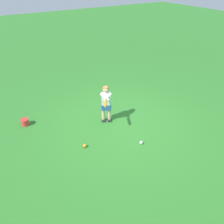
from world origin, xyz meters
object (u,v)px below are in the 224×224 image
object	(u,v)px
child_batter	(106,101)
play_ball_behind_batter	(141,142)
play_ball_midfield	(85,146)
toy_bucket	(25,122)

from	to	relation	value
child_batter	play_ball_behind_batter	distance (m)	1.44
child_batter	play_ball_behind_batter	xyz separation A→B (m)	(-0.24, 1.29, -0.61)
play_ball_behind_batter	play_ball_midfield	distance (m)	1.38
child_batter	toy_bucket	size ratio (longest dim) A/B	5.00
play_ball_midfield	toy_bucket	distance (m)	1.96
child_batter	play_ball_midfield	bearing A→B (deg)	33.66
play_ball_behind_batter	play_ball_midfield	world-z (taller)	play_ball_midfield
play_ball_behind_batter	toy_bucket	size ratio (longest dim) A/B	0.38
play_ball_midfield	play_ball_behind_batter	bearing A→B (deg)	153.27
play_ball_midfield	toy_bucket	size ratio (longest dim) A/B	0.41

